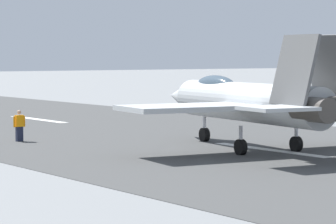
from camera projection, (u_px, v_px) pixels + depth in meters
ground_plane at (284, 152)px, 41.74m from camera, size 400.00×400.00×0.00m
runway_strip at (284, 152)px, 41.72m from camera, size 240.00×26.00×0.02m
fighter_jet at (249, 101)px, 42.62m from camera, size 16.32×14.58×5.65m
crew_person at (19, 126)px, 46.68m from camera, size 0.29×0.70×1.74m
marker_cone_far at (209, 112)px, 67.37m from camera, size 0.44×0.44×0.55m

